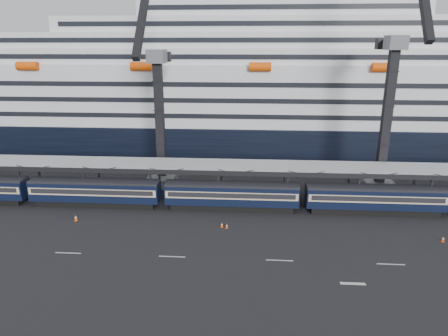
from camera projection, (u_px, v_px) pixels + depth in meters
The scene contains 11 objects.
ground at pixel (294, 244), 47.67m from camera, with size 260.00×260.00×0.00m, color black.
lane_markings at pixel (377, 270), 42.15m from camera, with size 111.00×4.27×0.02m.
train at pixel (255, 195), 56.84m from camera, with size 133.05×3.00×4.05m.
canopy at pixel (287, 167), 59.44m from camera, with size 130.00×6.25×5.53m.
cruise_ship at pixel (271, 94), 87.86m from camera, with size 214.09×28.84×34.00m.
crane_dark_near at pixel (159, 116), 63.11m from camera, with size 4.50×17.75×35.08m.
crane_dark_mid at pixel (388, 110), 59.46m from camera, with size 4.50×18.24×39.64m.
traffic_cone_b at pixel (76, 218), 53.74m from camera, with size 0.44×0.44×0.87m.
traffic_cone_c at pixel (227, 226), 51.58m from camera, with size 0.34×0.34×0.67m.
traffic_cone_d at pixel (222, 225), 51.91m from camera, with size 0.34×0.34×0.68m.
traffic_cone_e at pixel (443, 239), 48.09m from camera, with size 0.36×0.36×0.71m.
Camera 1 is at (-5.48, -43.27, 22.85)m, focal length 32.00 mm.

